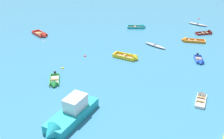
# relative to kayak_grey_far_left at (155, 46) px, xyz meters

# --- Properties ---
(kayak_grey_far_left) EXTENTS (2.66, 3.39, 0.36)m
(kayak_grey_far_left) POSITION_rel_kayak_grey_far_left_xyz_m (0.00, 0.00, 0.00)
(kayak_grey_far_left) COLOR gray
(kayak_grey_far_left) RESTS_ON ground_plane
(rowboat_turquoise_near_right) EXTENTS (3.53, 1.84, 1.11)m
(rowboat_turquoise_near_right) POSITION_rel_kayak_grey_far_left_xyz_m (0.27, 8.91, -0.00)
(rowboat_turquoise_near_right) COLOR #99754C
(rowboat_turquoise_near_right) RESTS_ON ground_plane
(rowboat_white_back_row_center) EXTENTS (2.28, 2.88, 0.85)m
(rowboat_white_back_row_center) POSITION_rel_kayak_grey_far_left_xyz_m (0.26, -14.23, -0.04)
(rowboat_white_back_row_center) COLOR beige
(rowboat_white_back_row_center) RESTS_ON ground_plane
(rowboat_orange_far_right) EXTENTS (3.83, 2.37, 1.05)m
(rowboat_orange_far_right) POSITION_rel_kayak_grey_far_left_xyz_m (5.76, 1.16, -0.01)
(rowboat_orange_far_right) COLOR #99754C
(rowboat_orange_far_right) RESTS_ON ground_plane
(rowboat_blue_back_row_right) EXTENTS (1.68, 2.94, 0.89)m
(rowboat_blue_back_row_right) POSITION_rel_kayak_grey_far_left_xyz_m (4.02, -6.35, -0.02)
(rowboat_blue_back_row_right) COLOR gray
(rowboat_blue_back_row_right) RESTS_ON ground_plane
(rowboat_maroon_outer_right) EXTENTS (3.10, 1.24, 0.97)m
(rowboat_maroon_outer_right) POSITION_rel_kayak_grey_far_left_xyz_m (10.77, 4.00, -0.04)
(rowboat_maroon_outer_right) COLOR #4C4C51
(rowboat_maroon_outer_right) RESTS_ON ground_plane
(rowboat_red_near_left) EXTENTS (2.93, 3.81, 1.17)m
(rowboat_red_near_left) POSITION_rel_kayak_grey_far_left_xyz_m (-16.96, 7.58, 0.01)
(rowboat_red_near_left) COLOR #99754C
(rowboat_red_near_left) RESTS_ON ground_plane
(rowboat_green_foreground_center) EXTENTS (1.13, 3.20, 0.94)m
(rowboat_green_foreground_center) POSITION_rel_kayak_grey_far_left_xyz_m (-14.77, -8.71, -0.01)
(rowboat_green_foreground_center) COLOR beige
(rowboat_green_foreground_center) RESTS_ON ground_plane
(kayak_grey_distant_center) EXTENTS (2.91, 3.19, 0.35)m
(kayak_grey_distant_center) POSITION_rel_kayak_grey_far_left_xyz_m (11.16, 8.62, -0.00)
(kayak_grey_distant_center) COLOR gray
(kayak_grey_distant_center) RESTS_ON ground_plane
(motor_launch_turquoise_midfield_left) EXTENTS (5.54, 6.25, 2.42)m
(motor_launch_turquoise_midfield_left) POSITION_rel_kayak_grey_far_left_xyz_m (-13.31, -15.73, 0.49)
(motor_launch_turquoise_midfield_left) COLOR teal
(motor_launch_turquoise_midfield_left) RESTS_ON ground_plane
(rowboat_yellow_cluster_inner) EXTENTS (3.59, 3.22, 1.15)m
(rowboat_yellow_cluster_inner) POSITION_rel_kayak_grey_far_left_xyz_m (-4.63, -3.72, 0.03)
(rowboat_yellow_cluster_inner) COLOR #99754C
(rowboat_yellow_cluster_inner) RESTS_ON ground_plane
(mooring_buoy_central) EXTENTS (0.37, 0.37, 0.37)m
(mooring_buoy_central) POSITION_rel_kayak_grey_far_left_xyz_m (13.20, 12.27, -0.17)
(mooring_buoy_central) COLOR red
(mooring_buoy_central) RESTS_ON ground_plane
(mooring_buoy_between_boats_right) EXTENTS (0.34, 0.34, 0.34)m
(mooring_buoy_between_boats_right) POSITION_rel_kayak_grey_far_left_xyz_m (-13.81, -4.90, -0.17)
(mooring_buoy_between_boats_right) COLOR yellow
(mooring_buoy_between_boats_right) RESTS_ON ground_plane
(mooring_buoy_trailing) EXTENTS (0.33, 0.33, 0.33)m
(mooring_buoy_trailing) POSITION_rel_kayak_grey_far_left_xyz_m (-10.70, -1.71, -0.17)
(mooring_buoy_trailing) COLOR red
(mooring_buoy_trailing) RESTS_ON ground_plane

